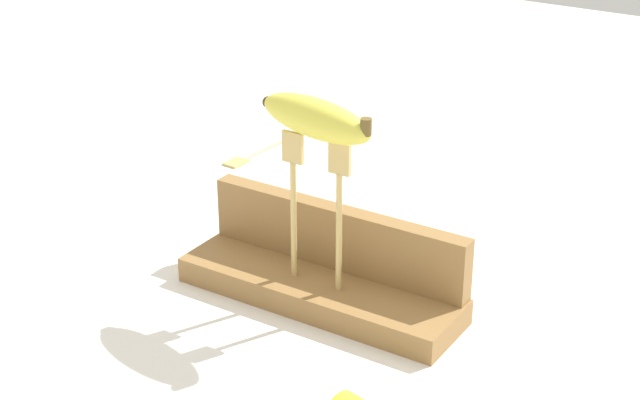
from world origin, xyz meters
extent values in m
plane|color=silver|center=(0.00, 0.00, 0.00)|extent=(3.00, 3.00, 0.00)
cube|color=olive|center=(0.00, 0.00, 0.02)|extent=(0.34, 0.10, 0.03)
cube|color=olive|center=(0.00, 0.04, 0.07)|extent=(0.33, 0.02, 0.08)
cylinder|color=tan|center=(-0.03, -0.01, 0.10)|extent=(0.01, 0.01, 0.14)
cube|color=tan|center=(-0.03, -0.01, 0.19)|extent=(0.03, 0.01, 0.04)
cylinder|color=tan|center=(0.03, -0.01, 0.10)|extent=(0.01, 0.01, 0.14)
cube|color=tan|center=(0.03, -0.01, 0.19)|extent=(0.03, 0.01, 0.04)
ellipsoid|color=#DBD147|center=(0.00, -0.01, 0.23)|extent=(0.16, 0.07, 0.04)
cylinder|color=brown|center=(0.07, -0.02, 0.24)|extent=(0.01, 0.01, 0.02)
sphere|color=#3F2D19|center=(-0.07, 0.01, 0.23)|extent=(0.01, 0.01, 0.01)
cylinder|color=tan|center=(-0.33, 0.37, 0.00)|extent=(0.02, 0.13, 0.01)
cube|color=tan|center=(-0.33, 0.28, 0.00)|extent=(0.03, 0.04, 0.01)
camera|label=1|loc=(0.55, -0.87, 0.60)|focal=57.08mm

